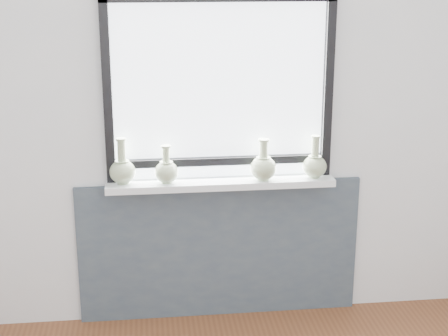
{
  "coord_description": "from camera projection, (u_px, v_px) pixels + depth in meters",
  "views": [
    {
      "loc": [
        -0.42,
        -2.04,
        2.12
      ],
      "look_at": [
        0.0,
        1.55,
        1.02
      ],
      "focal_mm": 55.0,
      "sensor_mm": 36.0,
      "label": 1
    }
  ],
  "objects": [
    {
      "name": "window",
      "position": [
        219.0,
        85.0,
        3.86
      ],
      "size": [
        1.3,
        0.06,
        1.05
      ],
      "color": "black",
      "rests_on": "windowsill"
    },
    {
      "name": "windowsill",
      "position": [
        221.0,
        183.0,
        3.97
      ],
      "size": [
        1.32,
        0.18,
        0.04
      ],
      "primitive_type": "cube",
      "color": "silver",
      "rests_on": "apron_panel"
    },
    {
      "name": "apron_panel",
      "position": [
        220.0,
        250.0,
        4.16
      ],
      "size": [
        1.7,
        0.03,
        0.86
      ],
      "primitive_type": "cube",
      "color": "#414E55",
      "rests_on": "ground"
    },
    {
      "name": "back_wall",
      "position": [
        219.0,
        108.0,
        3.94
      ],
      "size": [
        3.6,
        0.02,
        2.6
      ],
      "primitive_type": "cube",
      "color": "silver",
      "rests_on": "ground"
    },
    {
      "name": "vase_c",
      "position": [
        263.0,
        166.0,
        3.94
      ],
      "size": [
        0.15,
        0.15,
        0.24
      ],
      "rotation": [
        0.0,
        0.0,
        -0.34
      ],
      "color": "#ACC093",
      "rests_on": "windowsill"
    },
    {
      "name": "vase_a",
      "position": [
        122.0,
        169.0,
        3.88
      ],
      "size": [
        0.15,
        0.15,
        0.26
      ],
      "rotation": [
        0.0,
        0.0,
        -0.32
      ],
      "color": "#ACC093",
      "rests_on": "windowsill"
    },
    {
      "name": "vase_d",
      "position": [
        315.0,
        164.0,
        3.99
      ],
      "size": [
        0.14,
        0.14,
        0.25
      ],
      "rotation": [
        0.0,
        0.0,
        0.22
      ],
      "color": "#ACC093",
      "rests_on": "windowsill"
    },
    {
      "name": "vase_b",
      "position": [
        166.0,
        170.0,
        3.89
      ],
      "size": [
        0.14,
        0.14,
        0.22
      ],
      "rotation": [
        0.0,
        0.0,
        0.08
      ],
      "color": "#ACC093",
      "rests_on": "windowsill"
    }
  ]
}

